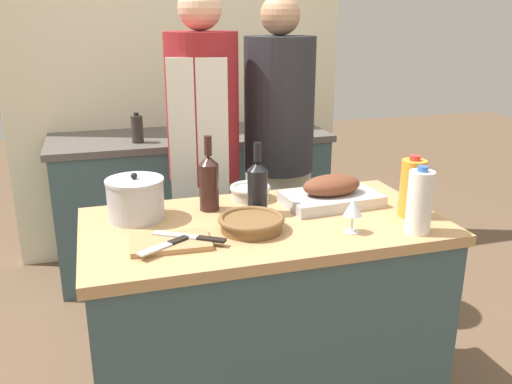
{
  "coord_description": "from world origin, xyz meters",
  "views": [
    {
      "loc": [
        -0.57,
        -1.77,
        1.59
      ],
      "look_at": [
        0.0,
        0.1,
        0.95
      ],
      "focal_mm": 38.0,
      "sensor_mm": 36.0,
      "label": 1
    }
  ],
  "objects_px": {
    "condiment_bottle_tall": "(137,129)",
    "wine_bottle_green": "(258,186)",
    "roasting_pan": "(331,193)",
    "wine_glass_left": "(353,208)",
    "knife_chef": "(192,237)",
    "juice_jug": "(412,188)",
    "person_cook_aproned": "(204,152)",
    "milk_jug": "(420,202)",
    "wicker_basket": "(251,223)",
    "knife_paring": "(166,245)",
    "stock_pot": "(136,199)",
    "cutting_board": "(170,242)",
    "mixing_bowl": "(250,191)",
    "person_cook_guest": "(279,147)",
    "condiment_bottle_short": "(214,125)",
    "wine_bottle_dark": "(209,181)"
  },
  "relations": [
    {
      "from": "milk_jug",
      "to": "person_cook_aproned",
      "type": "bearing_deg",
      "value": 118.58
    },
    {
      "from": "mixing_bowl",
      "to": "person_cook_guest",
      "type": "relative_size",
      "value": 0.1
    },
    {
      "from": "wine_glass_left",
      "to": "cutting_board",
      "type": "bearing_deg",
      "value": 173.29
    },
    {
      "from": "condiment_bottle_short",
      "to": "person_cook_guest",
      "type": "distance_m",
      "value": 0.58
    },
    {
      "from": "stock_pot",
      "to": "wicker_basket",
      "type": "bearing_deg",
      "value": -31.93
    },
    {
      "from": "wine_bottle_dark",
      "to": "person_cook_aproned",
      "type": "bearing_deg",
      "value": 80.37
    },
    {
      "from": "wine_bottle_dark",
      "to": "condiment_bottle_short",
      "type": "bearing_deg",
      "value": 76.47
    },
    {
      "from": "condiment_bottle_tall",
      "to": "person_cook_aproned",
      "type": "distance_m",
      "value": 0.69
    },
    {
      "from": "stock_pot",
      "to": "condiment_bottle_short",
      "type": "bearing_deg",
      "value": 64.84
    },
    {
      "from": "stock_pot",
      "to": "juice_jug",
      "type": "height_order",
      "value": "juice_jug"
    },
    {
      "from": "juice_jug",
      "to": "person_cook_aproned",
      "type": "height_order",
      "value": "person_cook_aproned"
    },
    {
      "from": "stock_pot",
      "to": "juice_jug",
      "type": "relative_size",
      "value": 0.91
    },
    {
      "from": "mixing_bowl",
      "to": "wicker_basket",
      "type": "bearing_deg",
      "value": -105.57
    },
    {
      "from": "wine_glass_left",
      "to": "person_cook_guest",
      "type": "xyz_separation_m",
      "value": [
        0.08,
        1.02,
        -0.02
      ]
    },
    {
      "from": "wine_bottle_green",
      "to": "wine_glass_left",
      "type": "distance_m",
      "value": 0.38
    },
    {
      "from": "knife_chef",
      "to": "knife_paring",
      "type": "distance_m",
      "value": 0.1
    },
    {
      "from": "mixing_bowl",
      "to": "knife_paring",
      "type": "bearing_deg",
      "value": -133.88
    },
    {
      "from": "wicker_basket",
      "to": "wine_glass_left",
      "type": "relative_size",
      "value": 1.89
    },
    {
      "from": "stock_pot",
      "to": "milk_jug",
      "type": "bearing_deg",
      "value": -24.36
    },
    {
      "from": "cutting_board",
      "to": "knife_paring",
      "type": "xyz_separation_m",
      "value": [
        -0.02,
        -0.05,
        0.01
      ]
    },
    {
      "from": "stock_pot",
      "to": "mixing_bowl",
      "type": "distance_m",
      "value": 0.48
    },
    {
      "from": "cutting_board",
      "to": "wine_bottle_dark",
      "type": "xyz_separation_m",
      "value": [
        0.2,
        0.3,
        0.11
      ]
    },
    {
      "from": "person_cook_guest",
      "to": "condiment_bottle_tall",
      "type": "bearing_deg",
      "value": 124.09
    },
    {
      "from": "juice_jug",
      "to": "person_cook_aproned",
      "type": "relative_size",
      "value": 0.14
    },
    {
      "from": "wicker_basket",
      "to": "condiment_bottle_short",
      "type": "distance_m",
      "value": 1.45
    },
    {
      "from": "milk_jug",
      "to": "person_cook_aproned",
      "type": "relative_size",
      "value": 0.14
    },
    {
      "from": "milk_jug",
      "to": "knife_chef",
      "type": "height_order",
      "value": "milk_jug"
    },
    {
      "from": "wine_bottle_dark",
      "to": "stock_pot",
      "type": "bearing_deg",
      "value": -176.09
    },
    {
      "from": "juice_jug",
      "to": "milk_jug",
      "type": "height_order",
      "value": "milk_jug"
    },
    {
      "from": "milk_jug",
      "to": "wine_glass_left",
      "type": "distance_m",
      "value": 0.23
    },
    {
      "from": "knife_paring",
      "to": "wine_glass_left",
      "type": "bearing_deg",
      "value": -2.49
    },
    {
      "from": "wine_bottle_green",
      "to": "person_cook_aproned",
      "type": "height_order",
      "value": "person_cook_aproned"
    },
    {
      "from": "wine_glass_left",
      "to": "person_cook_guest",
      "type": "bearing_deg",
      "value": 85.34
    },
    {
      "from": "knife_paring",
      "to": "person_cook_aproned",
      "type": "xyz_separation_m",
      "value": [
        0.31,
        0.91,
        0.07
      ]
    },
    {
      "from": "wine_bottle_green",
      "to": "condiment_bottle_short",
      "type": "relative_size",
      "value": 1.59
    },
    {
      "from": "condiment_bottle_tall",
      "to": "wine_bottle_green",
      "type": "bearing_deg",
      "value": -75.59
    },
    {
      "from": "person_cook_guest",
      "to": "knife_paring",
      "type": "bearing_deg",
      "value": -142.87
    },
    {
      "from": "cutting_board",
      "to": "mixing_bowl",
      "type": "xyz_separation_m",
      "value": [
        0.38,
        0.38,
        0.02
      ]
    },
    {
      "from": "roasting_pan",
      "to": "person_cook_guest",
      "type": "height_order",
      "value": "person_cook_guest"
    },
    {
      "from": "wicker_basket",
      "to": "person_cook_aproned",
      "type": "relative_size",
      "value": 0.14
    },
    {
      "from": "cutting_board",
      "to": "mixing_bowl",
      "type": "relative_size",
      "value": 1.61
    },
    {
      "from": "stock_pot",
      "to": "milk_jug",
      "type": "distance_m",
      "value": 1.01
    },
    {
      "from": "milk_jug",
      "to": "mixing_bowl",
      "type": "bearing_deg",
      "value": 131.55
    },
    {
      "from": "wine_glass_left",
      "to": "person_cook_guest",
      "type": "height_order",
      "value": "person_cook_guest"
    },
    {
      "from": "roasting_pan",
      "to": "wine_glass_left",
      "type": "xyz_separation_m",
      "value": [
        -0.05,
        -0.29,
        0.04
      ]
    },
    {
      "from": "cutting_board",
      "to": "wine_bottle_green",
      "type": "relative_size",
      "value": 0.97
    },
    {
      "from": "roasting_pan",
      "to": "knife_chef",
      "type": "relative_size",
      "value": 1.69
    },
    {
      "from": "wine_glass_left",
      "to": "condiment_bottle_tall",
      "type": "bearing_deg",
      "value": 110.63
    },
    {
      "from": "roasting_pan",
      "to": "stock_pot",
      "type": "bearing_deg",
      "value": 175.43
    },
    {
      "from": "juice_jug",
      "to": "condiment_bottle_tall",
      "type": "bearing_deg",
      "value": 120.47
    }
  ]
}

